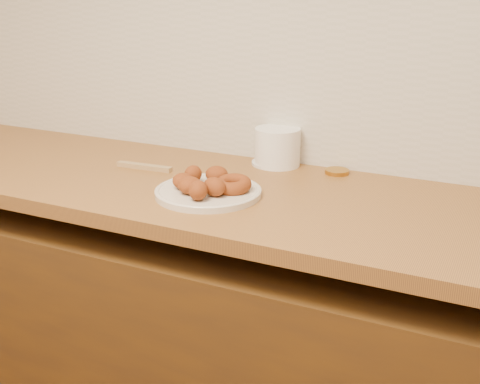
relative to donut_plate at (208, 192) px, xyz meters
The scene contains 11 objects.
wall_back 0.63m from the donut_plate, 59.58° to the left, with size 4.00×0.02×2.70m, color #C3B498.
base_cabinet 0.58m from the donut_plate, 19.75° to the left, with size 3.60×0.60×0.77m, color #553310.
butcher_block 0.43m from the donut_plate, 168.83° to the left, with size 2.30×0.62×0.04m, color #986528.
backsplash 0.53m from the donut_plate, 58.79° to the left, with size 3.60×0.02×0.60m, color beige.
donut_plate is the anchor object (origin of this frame).
ring_donut 0.07m from the donut_plate, 18.58° to the left, with size 0.10×0.10×0.03m, color brown.
fried_dough_chunks 0.04m from the donut_plate, 134.34° to the right, with size 0.18×0.21×0.05m.
plastic_tub 0.33m from the donut_plate, 80.26° to the left, with size 0.13×0.13×0.11m, color white.
tub_lid 0.33m from the donut_plate, 82.00° to the left, with size 0.14×0.14×0.01m, color silver.
brass_jar_lid 0.40m from the donut_plate, 53.14° to the left, with size 0.07×0.07×0.01m, color #B4822D.
wooden_utensil 0.30m from the donut_plate, 156.43° to the left, with size 0.18×0.02×0.01m, color #A38455.
Camera 1 is at (0.47, 0.34, 1.41)m, focal length 45.00 mm.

